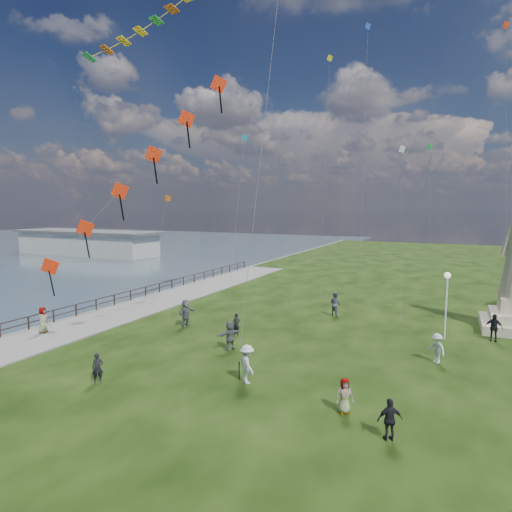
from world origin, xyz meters
The scene contains 16 objects.
waterfront centered at (-15.24, 8.99, -0.06)m, with size 200.00×200.00×1.51m.
pier_pavilion centered at (-52.00, 42.00, 1.84)m, with size 30.00×8.00×4.40m.
lamppost centered at (9.32, 14.35, 3.12)m, with size 0.40×0.40×4.33m.
person_0 centered at (-5.44, -0.31, 0.73)m, with size 0.53×0.35×1.45m, color black.
person_2 centered at (1.05, 2.78, 0.94)m, with size 1.21×0.62×1.87m, color silver.
person_3 centered at (8.00, 0.52, 0.79)m, with size 0.92×0.47×1.57m, color black.
person_4 centered at (6.01, 1.84, 0.74)m, with size 0.72×0.44×1.47m, color #595960.
person_5 centered at (-7.31, 9.65, 0.96)m, with size 1.79×0.77×1.93m, color #595960.
person_6 centered at (-3.10, 9.36, 0.72)m, with size 0.53×0.34×1.44m, color black.
person_7 centered at (1.45, 17.02, 0.95)m, with size 0.92×0.57×1.90m, color #595960.
person_8 centered at (9.09, 9.62, 0.81)m, with size 1.05×0.54×1.63m, color silver.
person_9 centered at (12.11, 15.30, 0.87)m, with size 1.01×0.52×1.73m, color black.
person_10 centered at (-14.75, 3.94, 0.86)m, with size 0.84×0.52×1.73m, color #595960.
person_11 centered at (-2.04, 6.61, 0.87)m, with size 1.61×0.69×1.74m, color #595960.
red_kite_train centered at (-7.21, 4.61, 10.02)m, with size 10.49×9.35×16.18m.
small_kites centered at (2.50, 23.40, 14.34)m, with size 29.65×17.01×25.24m.
Camera 1 is at (10.02, -14.79, 8.46)m, focal length 30.00 mm.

